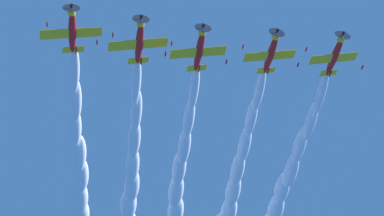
# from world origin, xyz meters

# --- Properties ---
(airplane_lead) EXTENTS (8.54, 8.08, 3.87)m
(airplane_lead) POSITION_xyz_m (24.38, -4.10, 64.07)
(airplane_lead) COLOR red
(airplane_left_wingman) EXTENTS (8.61, 8.07, 3.76)m
(airplane_left_wingman) POSITION_xyz_m (14.43, -2.30, 63.38)
(airplane_left_wingman) COLOR red
(airplane_right_wingman) EXTENTS (8.54, 8.08, 3.86)m
(airplane_right_wingman) POSITION_xyz_m (3.42, -0.99, 61.46)
(airplane_right_wingman) COLOR red
(airplane_outer_left) EXTENTS (8.44, 8.08, 4.11)m
(airplane_outer_left) POSITION_xyz_m (-5.38, -0.15, 61.22)
(airplane_outer_left) COLOR red
(airplane_outer_right) EXTENTS (8.51, 8.08, 3.95)m
(airplane_outer_right) POSITION_xyz_m (-15.34, 1.55, 63.16)
(airplane_outer_right) COLOR red
(smoke_trail_outer_left) EXTENTS (9.86, 56.73, 8.93)m
(smoke_trail_outer_left) POSITION_xyz_m (-0.32, 40.05, 65.48)
(smoke_trail_outer_left) COLOR white
(smoke_trail_outer_right) EXTENTS (10.48, 56.81, 8.77)m
(smoke_trail_outer_right) POSITION_xyz_m (-10.00, 41.90, 67.34)
(smoke_trail_outer_right) COLOR white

